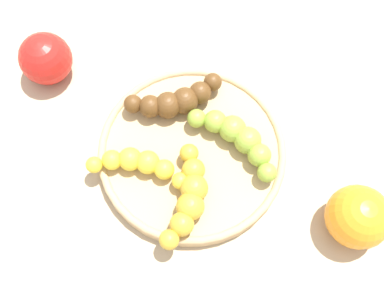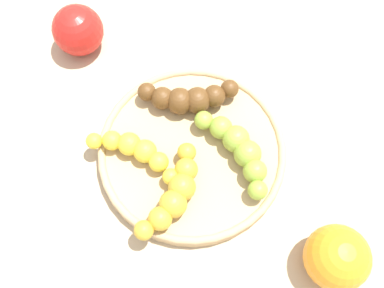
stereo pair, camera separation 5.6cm
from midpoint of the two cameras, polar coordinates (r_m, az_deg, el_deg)
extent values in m
plane|color=tan|center=(0.59, -2.67, -1.73)|extent=(2.40, 2.40, 0.00)
cylinder|color=tan|center=(0.59, -2.71, -1.42)|extent=(0.24, 0.24, 0.02)
torus|color=tan|center=(0.58, -2.75, -1.10)|extent=(0.24, 0.24, 0.01)
sphere|color=gold|center=(0.53, -6.02, -12.43)|extent=(0.02, 0.02, 0.02)
sphere|color=gold|center=(0.53, -4.35, -10.54)|extent=(0.03, 0.03, 0.03)
sphere|color=gold|center=(0.54, -3.22, -8.35)|extent=(0.03, 0.03, 0.03)
sphere|color=gold|center=(0.54, -2.68, -6.02)|extent=(0.03, 0.03, 0.03)
sphere|color=gold|center=(0.55, -2.72, -3.69)|extent=(0.03, 0.03, 0.03)
sphere|color=gold|center=(0.56, -3.32, -1.51)|extent=(0.02, 0.02, 0.02)
sphere|color=#8CAD38|center=(0.55, 6.71, -4.00)|extent=(0.02, 0.02, 0.02)
sphere|color=#8CAD38|center=(0.56, 5.78, -1.77)|extent=(0.03, 0.03, 0.03)
sphere|color=#8CAD38|center=(0.56, 4.31, 0.13)|extent=(0.03, 0.03, 0.03)
sphere|color=#8CAD38|center=(0.57, 2.41, 1.60)|extent=(0.03, 0.03, 0.03)
sphere|color=#8CAD38|center=(0.57, 0.20, 2.56)|extent=(0.03, 0.03, 0.03)
sphere|color=#8CAD38|center=(0.57, -2.18, 2.96)|extent=(0.02, 0.02, 0.02)
sphere|color=#593819|center=(0.59, -10.22, 4.75)|extent=(0.02, 0.02, 0.02)
sphere|color=#593819|center=(0.59, -8.05, 4.46)|extent=(0.03, 0.03, 0.03)
sphere|color=#593819|center=(0.59, -5.80, 4.63)|extent=(0.04, 0.04, 0.04)
sphere|color=#593819|center=(0.59, -3.62, 5.24)|extent=(0.04, 0.04, 0.04)
sphere|color=#593819|center=(0.59, -1.66, 6.26)|extent=(0.03, 0.03, 0.03)
sphere|color=#593819|center=(0.60, -0.04, 7.60)|extent=(0.02, 0.02, 0.02)
sphere|color=yellow|center=(0.55, -4.65, -5.00)|extent=(0.02, 0.02, 0.02)
sphere|color=yellow|center=(0.55, -6.44, -3.60)|extent=(0.03, 0.03, 0.03)
sphere|color=yellow|center=(0.56, -8.50, -2.67)|extent=(0.03, 0.03, 0.03)
sphere|color=yellow|center=(0.57, -10.70, -2.25)|extent=(0.03, 0.03, 0.03)
sphere|color=yellow|center=(0.57, -12.95, -2.33)|extent=(0.03, 0.03, 0.03)
sphere|color=yellow|center=(0.57, -15.13, -2.92)|extent=(0.02, 0.02, 0.02)
sphere|color=red|center=(0.66, -20.53, 9.90)|extent=(0.07, 0.07, 0.07)
sphere|color=orange|center=(0.56, 17.73, -9.20)|extent=(0.08, 0.08, 0.08)
camera|label=1|loc=(0.03, -92.88, -6.87)|focal=41.80mm
camera|label=2|loc=(0.03, 87.12, 6.87)|focal=41.80mm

